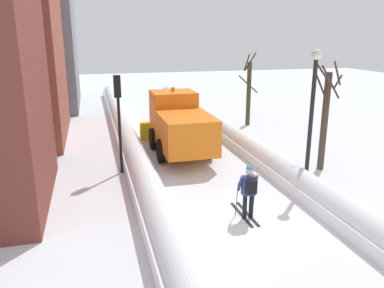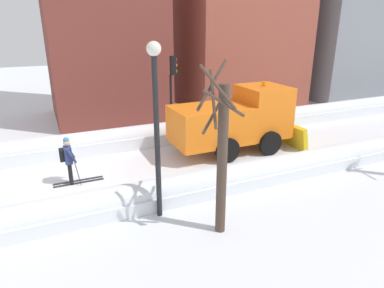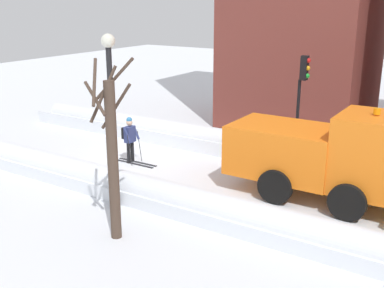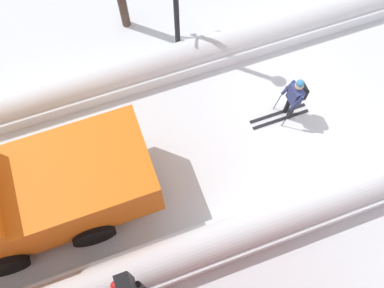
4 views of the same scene
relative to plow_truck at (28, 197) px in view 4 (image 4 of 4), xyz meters
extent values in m
cube|color=orange|center=(0.00, -1.32, -0.08)|extent=(2.30, 3.40, 1.60)
cylinder|color=black|center=(-1.15, 1.08, -0.93)|extent=(0.25, 1.10, 1.10)
cylinder|color=black|center=(-1.15, -1.12, -0.93)|extent=(0.25, 1.10, 1.10)
cylinder|color=black|center=(1.15, -1.12, -0.93)|extent=(0.25, 1.10, 1.10)
cylinder|color=black|center=(0.43, -7.38, -1.07)|extent=(0.14, 0.14, 0.82)
cylinder|color=black|center=(0.65, -7.38, -1.07)|extent=(0.14, 0.14, 0.82)
cube|color=navy|center=(0.54, -7.38, -0.35)|extent=(0.42, 0.26, 0.62)
cube|color=black|center=(0.54, -7.59, -0.32)|extent=(0.32, 0.16, 0.44)
sphere|color=tan|center=(0.54, -7.38, 0.12)|extent=(0.24, 0.24, 0.24)
sphere|color=teal|center=(0.54, -7.38, 0.22)|extent=(0.22, 0.22, 0.22)
cylinder|color=navy|center=(0.28, -7.28, -0.32)|extent=(0.09, 0.33, 0.56)
cylinder|color=navy|center=(0.80, -7.28, -0.32)|extent=(0.09, 0.33, 0.56)
cube|color=black|center=(0.43, -7.13, -1.46)|extent=(0.09, 1.80, 0.03)
cube|color=black|center=(0.65, -7.13, -1.46)|extent=(0.09, 1.80, 0.03)
cylinder|color=#262628|center=(0.24, -7.16, -0.88)|extent=(0.02, 0.19, 1.19)
cylinder|color=#262628|center=(0.84, -7.16, -0.88)|extent=(0.02, 0.19, 1.19)
cube|color=black|center=(-3.01, -1.90, 2.19)|extent=(0.28, 0.24, 0.90)
sphere|color=red|center=(-3.01, -1.77, 2.47)|extent=(0.18, 0.18, 0.18)
sphere|color=gold|center=(-3.01, -1.77, 2.19)|extent=(0.18, 0.18, 0.18)
camera|label=1|loc=(-4.05, -17.79, 4.20)|focal=35.94mm
camera|label=2|loc=(12.78, -7.97, 4.15)|focal=31.82mm
camera|label=3|loc=(13.98, 4.02, 4.61)|focal=44.33mm
camera|label=4|loc=(-3.99, -2.71, 9.41)|focal=38.41mm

